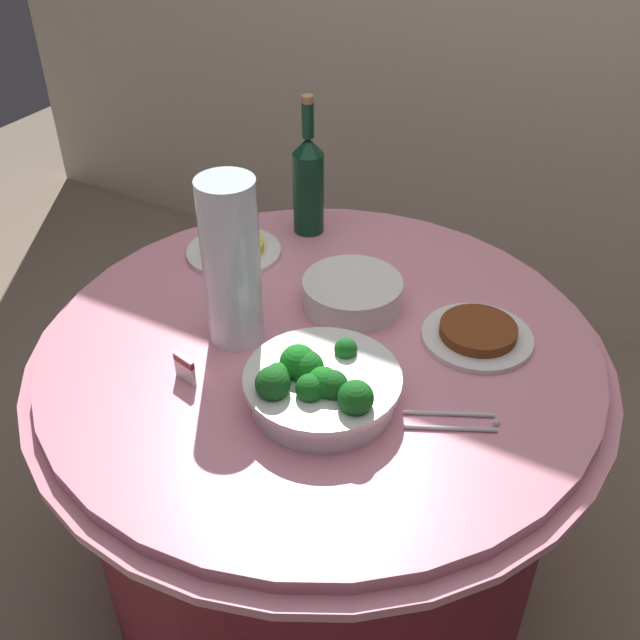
{
  "coord_description": "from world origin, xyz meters",
  "views": [
    {
      "loc": [
        0.57,
        -1.02,
        1.66
      ],
      "look_at": [
        0.0,
        0.0,
        0.79
      ],
      "focal_mm": 41.94,
      "sensor_mm": 36.0,
      "label": 1
    }
  ],
  "objects_px": {
    "food_plate_stir_fry": "(478,334)",
    "broccoli_bowl": "(319,385)",
    "label_placard_front": "(185,368)",
    "serving_tongs": "(454,421)",
    "food_plate_fried_egg": "(234,249)",
    "wine_bottle": "(308,182)",
    "decorative_fruit_vase": "(232,267)",
    "plate_stack": "(353,293)"
  },
  "relations": [
    {
      "from": "food_plate_stir_fry",
      "to": "broccoli_bowl",
      "type": "bearing_deg",
      "value": -120.03
    },
    {
      "from": "food_plate_stir_fry",
      "to": "label_placard_front",
      "type": "relative_size",
      "value": 4.0
    },
    {
      "from": "food_plate_stir_fry",
      "to": "serving_tongs",
      "type": "bearing_deg",
      "value": -79.7
    },
    {
      "from": "food_plate_stir_fry",
      "to": "label_placard_front",
      "type": "height_order",
      "value": "label_placard_front"
    },
    {
      "from": "broccoli_bowl",
      "to": "serving_tongs",
      "type": "bearing_deg",
      "value": 17.57
    },
    {
      "from": "food_plate_stir_fry",
      "to": "food_plate_fried_egg",
      "type": "relative_size",
      "value": 1.0
    },
    {
      "from": "serving_tongs",
      "to": "food_plate_stir_fry",
      "type": "xyz_separation_m",
      "value": [
        -0.04,
        0.24,
        0.01
      ]
    },
    {
      "from": "serving_tongs",
      "to": "food_plate_stir_fry",
      "type": "bearing_deg",
      "value": 100.3
    },
    {
      "from": "label_placard_front",
      "to": "wine_bottle",
      "type": "bearing_deg",
      "value": 97.58
    },
    {
      "from": "wine_bottle",
      "to": "food_plate_stir_fry",
      "type": "distance_m",
      "value": 0.56
    },
    {
      "from": "wine_bottle",
      "to": "food_plate_fried_egg",
      "type": "xyz_separation_m",
      "value": [
        -0.1,
        -0.18,
        -0.12
      ]
    },
    {
      "from": "decorative_fruit_vase",
      "to": "serving_tongs",
      "type": "bearing_deg",
      "value": -2.86
    },
    {
      "from": "food_plate_stir_fry",
      "to": "label_placard_front",
      "type": "bearing_deg",
      "value": -138.5
    },
    {
      "from": "broccoli_bowl",
      "to": "plate_stack",
      "type": "height_order",
      "value": "broccoli_bowl"
    },
    {
      "from": "wine_bottle",
      "to": "serving_tongs",
      "type": "height_order",
      "value": "wine_bottle"
    },
    {
      "from": "wine_bottle",
      "to": "decorative_fruit_vase",
      "type": "relative_size",
      "value": 0.99
    },
    {
      "from": "food_plate_stir_fry",
      "to": "food_plate_fried_egg",
      "type": "xyz_separation_m",
      "value": [
        -0.61,
        0.03,
        -0.0
      ]
    },
    {
      "from": "broccoli_bowl",
      "to": "food_plate_fried_egg",
      "type": "height_order",
      "value": "broccoli_bowl"
    },
    {
      "from": "serving_tongs",
      "to": "label_placard_front",
      "type": "height_order",
      "value": "label_placard_front"
    },
    {
      "from": "plate_stack",
      "to": "serving_tongs",
      "type": "xyz_separation_m",
      "value": [
        0.31,
        -0.23,
        -0.03
      ]
    },
    {
      "from": "plate_stack",
      "to": "wine_bottle",
      "type": "bearing_deg",
      "value": 135.96
    },
    {
      "from": "food_plate_fried_egg",
      "to": "decorative_fruit_vase",
      "type": "bearing_deg",
      "value": -54.43
    },
    {
      "from": "wine_bottle",
      "to": "decorative_fruit_vase",
      "type": "distance_m",
      "value": 0.45
    },
    {
      "from": "label_placard_front",
      "to": "food_plate_stir_fry",
      "type": "bearing_deg",
      "value": 41.5
    },
    {
      "from": "label_placard_front",
      "to": "decorative_fruit_vase",
      "type": "bearing_deg",
      "value": 88.07
    },
    {
      "from": "decorative_fruit_vase",
      "to": "food_plate_stir_fry",
      "type": "bearing_deg",
      "value": 27.46
    },
    {
      "from": "decorative_fruit_vase",
      "to": "label_placard_front",
      "type": "bearing_deg",
      "value": -91.93
    },
    {
      "from": "food_plate_fried_egg",
      "to": "label_placard_front",
      "type": "xyz_separation_m",
      "value": [
        0.18,
        -0.41,
        0.02
      ]
    },
    {
      "from": "plate_stack",
      "to": "decorative_fruit_vase",
      "type": "relative_size",
      "value": 0.62
    },
    {
      "from": "broccoli_bowl",
      "to": "plate_stack",
      "type": "relative_size",
      "value": 1.33
    },
    {
      "from": "plate_stack",
      "to": "food_plate_stir_fry",
      "type": "bearing_deg",
      "value": 3.1
    },
    {
      "from": "food_plate_fried_egg",
      "to": "label_placard_front",
      "type": "relative_size",
      "value": 4.0
    },
    {
      "from": "wine_bottle",
      "to": "serving_tongs",
      "type": "distance_m",
      "value": 0.73
    },
    {
      "from": "broccoli_bowl",
      "to": "food_plate_stir_fry",
      "type": "relative_size",
      "value": 1.27
    },
    {
      "from": "serving_tongs",
      "to": "wine_bottle",
      "type": "bearing_deg",
      "value": 140.25
    },
    {
      "from": "serving_tongs",
      "to": "food_plate_stir_fry",
      "type": "height_order",
      "value": "food_plate_stir_fry"
    },
    {
      "from": "label_placard_front",
      "to": "broccoli_bowl",
      "type": "bearing_deg",
      "value": 14.6
    },
    {
      "from": "decorative_fruit_vase",
      "to": "wine_bottle",
      "type": "bearing_deg",
      "value": 100.98
    },
    {
      "from": "serving_tongs",
      "to": "broccoli_bowl",
      "type": "bearing_deg",
      "value": -162.43
    },
    {
      "from": "broccoli_bowl",
      "to": "serving_tongs",
      "type": "distance_m",
      "value": 0.24
    },
    {
      "from": "wine_bottle",
      "to": "serving_tongs",
      "type": "xyz_separation_m",
      "value": [
        0.55,
        -0.46,
        -0.12
      ]
    },
    {
      "from": "plate_stack",
      "to": "label_placard_front",
      "type": "xyz_separation_m",
      "value": [
        -0.16,
        -0.37,
        0.0
      ]
    }
  ]
}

